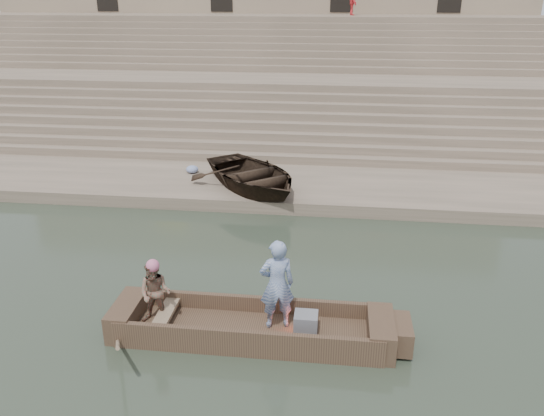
% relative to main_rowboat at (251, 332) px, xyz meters
% --- Properties ---
extents(ground, '(120.00, 120.00, 0.00)m').
position_rel_main_rowboat_xyz_m(ground, '(-3.53, 0.41, -0.11)').
color(ground, '#283326').
rests_on(ground, ground).
extents(lower_landing, '(32.00, 4.00, 0.40)m').
position_rel_main_rowboat_xyz_m(lower_landing, '(-3.53, 8.41, 0.09)').
color(lower_landing, gray).
rests_on(lower_landing, ground).
extents(mid_landing, '(32.00, 3.00, 2.80)m').
position_rel_main_rowboat_xyz_m(mid_landing, '(-3.53, 15.91, 1.29)').
color(mid_landing, gray).
rests_on(mid_landing, ground).
extents(upper_landing, '(32.00, 3.00, 5.20)m').
position_rel_main_rowboat_xyz_m(upper_landing, '(-3.53, 22.91, 2.49)').
color(upper_landing, gray).
rests_on(upper_landing, ground).
extents(ghat_steps, '(32.00, 11.00, 5.20)m').
position_rel_main_rowboat_xyz_m(ghat_steps, '(-3.53, 17.60, 1.69)').
color(ghat_steps, gray).
rests_on(ghat_steps, ground).
extents(building_wall, '(32.00, 5.07, 11.20)m').
position_rel_main_rowboat_xyz_m(building_wall, '(-3.53, 26.91, 5.49)').
color(building_wall, gray).
rests_on(building_wall, ground).
extents(main_rowboat, '(5.00, 1.30, 0.22)m').
position_rel_main_rowboat_xyz_m(main_rowboat, '(0.00, 0.00, 0.00)').
color(main_rowboat, brown).
rests_on(main_rowboat, ground).
extents(rowboat_trim, '(6.04, 2.63, 2.01)m').
position_rel_main_rowboat_xyz_m(rowboat_trim, '(0.21, -0.01, 0.20)').
color(rowboat_trim, brown).
rests_on(rowboat_trim, ground).
extents(standing_man, '(0.78, 0.62, 1.88)m').
position_rel_main_rowboat_xyz_m(standing_man, '(0.51, 0.14, 1.05)').
color(standing_man, navy).
rests_on(standing_man, main_rowboat).
extents(rowing_man, '(0.68, 0.54, 1.34)m').
position_rel_main_rowboat_xyz_m(rowing_man, '(-1.91, -0.03, 0.78)').
color(rowing_man, '#277557').
rests_on(rowing_man, main_rowboat).
extents(television, '(0.46, 0.42, 0.40)m').
position_rel_main_rowboat_xyz_m(television, '(1.09, -0.00, 0.31)').
color(television, slate).
rests_on(television, main_rowboat).
extents(beached_rowboat, '(5.21, 5.40, 0.91)m').
position_rel_main_rowboat_xyz_m(beached_rowboat, '(-1.15, 7.64, 0.75)').
color(beached_rowboat, '#2D2116').
rests_on(beached_rowboat, lower_landing).
extents(cloth_bundles, '(2.61, 1.36, 0.26)m').
position_rel_main_rowboat_xyz_m(cloth_bundles, '(-2.46, 8.54, 0.42)').
color(cloth_bundles, '#3F5999').
rests_on(cloth_bundles, lower_landing).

